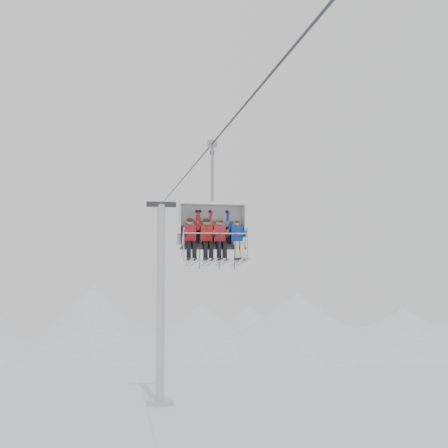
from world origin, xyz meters
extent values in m
cone|color=white|center=(-5.00, 44.00, 3.50)|extent=(16.00, 16.00, 7.00)
cone|color=white|center=(6.00, 43.00, 2.50)|extent=(14.00, 14.00, 5.00)
cone|color=white|center=(16.00, 41.00, 3.00)|extent=(18.00, 18.00, 6.00)
cone|color=white|center=(27.00, 39.00, 2.25)|extent=(16.00, 16.00, 4.50)
cone|color=white|center=(12.00, 46.00, 2.25)|extent=(12.00, 12.00, 4.50)
cylinder|color=#B9BCC1|center=(0.00, 22.00, 6.65)|extent=(0.56, 0.56, 13.30)
cylinder|color=#B9BCC1|center=(0.00, 22.00, 0.15)|extent=(1.80, 1.80, 0.30)
cube|color=#313137|center=(0.00, 22.00, 13.30)|extent=(2.00, 0.35, 0.35)
cylinder|color=#313137|center=(0.00, 0.00, 13.30)|extent=(0.06, 50.00, 0.06)
cube|color=black|center=(0.00, 1.89, 9.95)|extent=(1.99, 0.55, 0.10)
cube|color=black|center=(0.00, 2.15, 10.29)|extent=(1.99, 0.10, 0.58)
cube|color=#313137|center=(0.00, 1.89, 9.86)|extent=(2.08, 0.60, 0.08)
cube|color=silver|center=(0.00, 2.37, 10.65)|extent=(2.21, 0.10, 1.32)
cube|color=silver|center=(0.00, 1.97, 11.31)|extent=(2.21, 0.90, 0.10)
cylinder|color=#BBBBC0|center=(0.00, 1.34, 10.32)|extent=(2.02, 0.04, 0.04)
cylinder|color=#BBBBC0|center=(0.00, 1.27, 9.45)|extent=(2.02, 0.04, 0.04)
cylinder|color=gray|center=(0.00, 1.99, 12.30)|extent=(0.10, 0.10, 1.99)
cube|color=gray|center=(0.00, 1.99, 13.30)|extent=(0.30, 0.18, 0.22)
cube|color=#B11824|center=(-0.74, 1.93, 10.31)|extent=(0.38, 0.25, 0.56)
sphere|color=tan|center=(-0.74, 1.89, 10.70)|extent=(0.21, 0.21, 0.21)
cube|color=black|center=(-0.83, 1.49, 9.77)|extent=(0.13, 0.15, 0.45)
cube|color=black|center=(-0.65, 1.49, 9.77)|extent=(0.13, 0.15, 0.45)
cube|color=#B2B4BC|center=(-0.83, 1.39, 9.41)|extent=(0.09, 1.69, 0.26)
cube|color=#B2B4BC|center=(-0.65, 1.39, 9.41)|extent=(0.09, 1.69, 0.26)
cube|color=#B31F18|center=(-0.21, 1.93, 10.31)|extent=(0.38, 0.25, 0.56)
sphere|color=tan|center=(-0.21, 1.89, 10.70)|extent=(0.21, 0.21, 0.21)
cube|color=black|center=(-0.30, 1.49, 9.77)|extent=(0.13, 0.15, 0.45)
cube|color=black|center=(-0.12, 1.49, 9.77)|extent=(0.13, 0.15, 0.45)
cube|color=#B2B4BC|center=(-0.30, 1.39, 9.41)|extent=(0.09, 1.69, 0.26)
cube|color=#B2B4BC|center=(-0.12, 1.39, 9.41)|extent=(0.09, 1.69, 0.26)
cube|color=red|center=(0.23, 1.93, 10.31)|extent=(0.38, 0.25, 0.56)
sphere|color=tan|center=(0.23, 1.89, 10.70)|extent=(0.21, 0.21, 0.21)
cube|color=black|center=(0.14, 1.49, 9.77)|extent=(0.13, 0.15, 0.45)
cube|color=black|center=(0.32, 1.49, 9.77)|extent=(0.13, 0.15, 0.45)
cube|color=#B2B4BC|center=(0.14, 1.39, 9.41)|extent=(0.09, 1.69, 0.26)
cube|color=#B2B4BC|center=(0.32, 1.39, 9.41)|extent=(0.09, 1.69, 0.26)
cube|color=#0F36A2|center=(0.79, 1.93, 10.31)|extent=(0.38, 0.25, 0.56)
sphere|color=tan|center=(0.79, 1.89, 10.70)|extent=(0.21, 0.21, 0.21)
cube|color=silver|center=(0.70, 1.49, 9.77)|extent=(0.13, 0.15, 0.45)
cube|color=silver|center=(0.88, 1.49, 9.77)|extent=(0.13, 0.15, 0.45)
cube|color=#B2B4BC|center=(0.70, 1.39, 9.41)|extent=(0.09, 1.69, 0.26)
cube|color=#B2B4BC|center=(0.88, 1.39, 9.41)|extent=(0.09, 1.69, 0.26)
camera|label=1|loc=(-3.14, -15.93, 9.44)|focal=45.00mm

